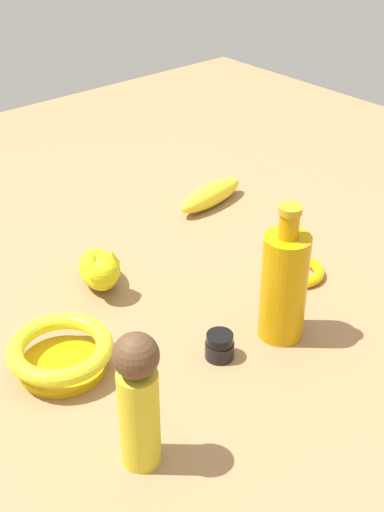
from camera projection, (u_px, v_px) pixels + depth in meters
The scene contains 8 objects.
ground at pixel (192, 303), 1.08m from camera, with size 2.00×2.00×0.00m, color #936D47.
cat_figurine at pixel (100, 269), 1.10m from camera, with size 0.10×0.14×0.09m.
banana at pixel (211, 195), 1.35m from camera, with size 0.17×0.05×0.05m, color yellow.
bowl at pixel (61, 352), 0.93m from camera, with size 0.15×0.15×0.05m.
bangle at pixel (297, 271), 1.14m from camera, with size 0.09×0.09×0.02m, color #F9B009.
nail_polish_jar at pixel (220, 346), 0.96m from camera, with size 0.04×0.04×0.04m.
person_figure_adult at pixel (138, 399), 0.76m from camera, with size 0.07×0.07×0.19m.
bottle_tall at pixel (284, 284), 0.97m from camera, with size 0.07×0.07×0.22m.
Camera 1 is at (-0.57, -0.66, 0.64)m, focal length 47.28 mm.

